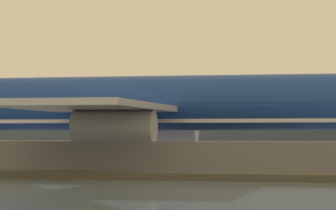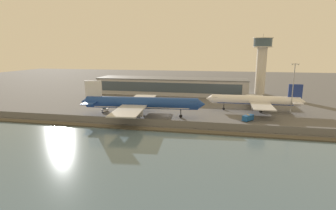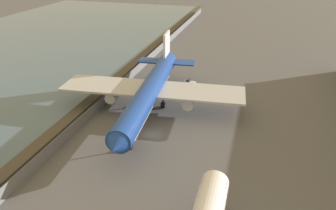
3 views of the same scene
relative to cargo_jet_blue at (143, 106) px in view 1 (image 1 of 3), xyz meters
The scene contains 5 objects.
ground_plane 12.53m from the cargo_jet_blue, 18.31° to the left, with size 500.00×500.00×0.00m, color #565659.
shoreline_seawall 20.74m from the cargo_jet_blue, 57.94° to the right, with size 320.00×3.00×0.50m.
perimeter_fence 16.96m from the cargo_jet_blue, 49.57° to the right, with size 280.00×0.10×2.57m.
cargo_jet_blue is the anchor object (origin of this frame).
terminal_building 59.66m from the cargo_jet_blue, 88.33° to the left, with size 92.80×18.53×10.05m.
Camera 1 is at (16.29, -84.62, 2.99)m, focal length 105.00 mm.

